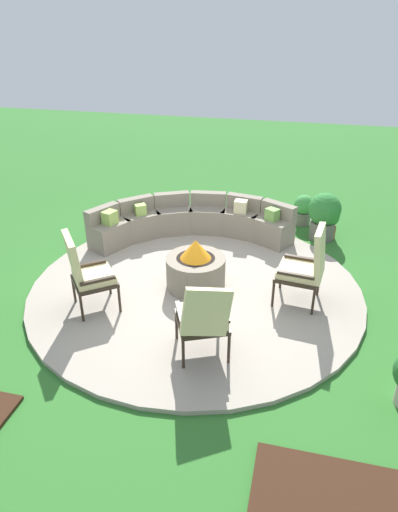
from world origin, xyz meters
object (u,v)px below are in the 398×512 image
object	(u,v)px
lounge_chair_front_left	(86,272)
potted_plant_0	(324,214)
curved_stone_bench	(191,222)
fire_pit	(196,269)
lounge_chair_back_left	(306,266)
lounge_chair_front_right	(203,317)
potted_plant_1	(304,209)
potted_plant_2	(327,221)

from	to	relation	value
lounge_chair_front_left	potted_plant_0	xyz separation A→B (m)	(2.99, 3.09, -0.17)
curved_stone_bench	potted_plant_0	bearing A→B (deg)	15.21
fire_pit	lounge_chair_back_left	size ratio (longest dim) A/B	0.75
fire_pit	lounge_chair_back_left	world-z (taller)	lounge_chair_back_left
lounge_chair_front_right	potted_plant_1	bearing A→B (deg)	52.98
curved_stone_bench	potted_plant_2	world-z (taller)	curved_stone_bench
lounge_chair_back_left	fire_pit	bearing A→B (deg)	95.01
lounge_chair_front_right	lounge_chair_back_left	xyz separation A→B (m)	(1.07, 1.39, 0.04)
lounge_chair_front_right	curved_stone_bench	bearing A→B (deg)	82.95
potted_plant_1	potted_plant_2	size ratio (longest dim) A/B	0.94
potted_plant_0	potted_plant_1	xyz separation A→B (m)	(-0.36, 0.54, -0.14)
lounge_chair_back_left	potted_plant_1	world-z (taller)	lounge_chair_back_left
lounge_chair_front_left	potted_plant_1	distance (m)	4.49
lounge_chair_front_right	potted_plant_2	world-z (taller)	lounge_chair_front_right
lounge_chair_back_left	potted_plant_2	bearing A→B (deg)	-0.70
curved_stone_bench	potted_plant_1	bearing A→B (deg)	31.35
fire_pit	potted_plant_0	world-z (taller)	potted_plant_0
lounge_chair_back_left	potted_plant_1	xyz separation A→B (m)	(-0.12, 2.79, -0.31)
lounge_chair_front_left	lounge_chair_back_left	bearing A→B (deg)	68.25
fire_pit	lounge_chair_back_left	bearing A→B (deg)	-2.01
lounge_chair_front_right	potted_plant_2	distance (m)	3.95
lounge_chair_back_left	potted_plant_2	distance (m)	2.34
curved_stone_bench	lounge_chair_front_right	distance (m)	3.18
potted_plant_1	potted_plant_2	bearing A→B (deg)	-49.00
lounge_chair_front_left	potted_plant_1	bearing A→B (deg)	105.39
curved_stone_bench	potted_plant_0	distance (m)	2.33
lounge_chair_front_left	lounge_chair_front_right	world-z (taller)	lounge_chair_front_left
lounge_chair_back_left	potted_plant_0	size ratio (longest dim) A/B	1.34
lounge_chair_front_left	potted_plant_2	distance (m)	4.39
lounge_chair_back_left	potted_plant_0	distance (m)	2.27
lounge_chair_front_right	lounge_chair_back_left	size ratio (longest dim) A/B	0.91
fire_pit	curved_stone_bench	size ratio (longest dim) A/B	0.25
lounge_chair_front_right	potted_plant_1	size ratio (longest dim) A/B	1.75
potted_plant_1	potted_plant_2	distance (m)	0.65
curved_stone_bench	potted_plant_1	world-z (taller)	curved_stone_bench
lounge_chair_front_right	lounge_chair_back_left	world-z (taller)	lounge_chair_back_left
fire_pit	lounge_chair_back_left	distance (m)	1.55
curved_stone_bench	potted_plant_0	world-z (taller)	potted_plant_0
potted_plant_1	potted_plant_2	xyz separation A→B (m)	(0.43, -0.49, 0.01)
curved_stone_bench	lounge_chair_front_left	xyz separation A→B (m)	(-0.75, -2.48, 0.28)
lounge_chair_back_left	potted_plant_2	size ratio (longest dim) A/B	1.82
lounge_chair_back_left	potted_plant_2	world-z (taller)	lounge_chair_back_left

